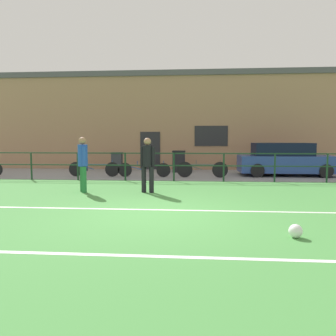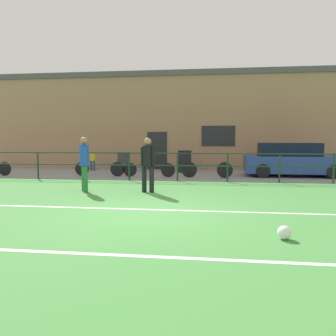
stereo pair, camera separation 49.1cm
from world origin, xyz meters
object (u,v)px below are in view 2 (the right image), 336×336
object	(u,v)px
parked_car_red	(292,160)
bicycle_parked_0	(149,169)
soccer_ball_match	(284,233)
bicycle_parked_1	(99,169)
spectator_child	(92,159)
bicycle_parked_2	(207,169)
trash_bin_1	(124,162)
trash_bin_0	(185,161)
player_goalkeeper	(148,162)
player_striker	(84,161)

from	to	relation	value
parked_car_red	bicycle_parked_0	distance (m)	6.52
soccer_ball_match	bicycle_parked_1	bearing A→B (deg)	125.37
spectator_child	bicycle_parked_2	bearing A→B (deg)	154.35
bicycle_parked_0	trash_bin_1	bearing A→B (deg)	126.39
soccer_ball_match	parked_car_red	size ratio (longest dim) A/B	0.06
trash_bin_0	spectator_child	bearing A→B (deg)	176.38
player_goalkeeper	player_striker	xyz separation A→B (m)	(-2.07, -0.10, 0.01)
bicycle_parked_1	trash_bin_1	size ratio (longest dim) A/B	2.33
player_striker	bicycle_parked_0	size ratio (longest dim) A/B	0.75
bicycle_parked_1	trash_bin_1	bearing A→B (deg)	78.83
soccer_ball_match	bicycle_parked_0	size ratio (longest dim) A/B	0.10
bicycle_parked_2	trash_bin_1	bearing A→B (deg)	150.89
soccer_ball_match	bicycle_parked_0	bearing A→B (deg)	114.38
trash_bin_0	player_striker	bearing A→B (deg)	-112.58
player_goalkeeper	bicycle_parked_1	size ratio (longest dim) A/B	0.75
player_goalkeeper	trash_bin_0	bearing A→B (deg)	95.90
parked_car_red	bicycle_parked_1	xyz separation A→B (m)	(-8.68, -1.13, -0.38)
player_goalkeeper	parked_car_red	distance (m)	7.75
soccer_ball_match	bicycle_parked_2	bearing A→B (deg)	99.20
bicycle_parked_2	player_striker	bearing A→B (deg)	-132.21
spectator_child	bicycle_parked_0	world-z (taller)	spectator_child
bicycle_parked_2	trash_bin_0	xyz separation A→B (m)	(-1.14, 2.31, 0.20)
soccer_ball_match	trash_bin_0	distance (m)	11.47
parked_car_red	bicycle_parked_1	world-z (taller)	parked_car_red
player_striker	spectator_child	world-z (taller)	player_striker
soccer_ball_match	player_goalkeeper	bearing A→B (deg)	124.77
parked_car_red	bicycle_parked_1	size ratio (longest dim) A/B	1.85
trash_bin_1	spectator_child	bearing A→B (deg)	173.79
bicycle_parked_0	trash_bin_1	distance (m)	3.03
spectator_child	bicycle_parked_1	size ratio (longest dim) A/B	0.46
bicycle_parked_0	bicycle_parked_2	size ratio (longest dim) A/B	1.05
spectator_child	trash_bin_1	xyz separation A→B (m)	(1.77, -0.19, -0.11)
soccer_ball_match	spectator_child	xyz separation A→B (m)	(-7.57, 11.49, 0.51)
bicycle_parked_2	trash_bin_1	xyz separation A→B (m)	(-4.37, 2.44, 0.15)
player_goalkeeper	bicycle_parked_1	xyz separation A→B (m)	(-3.04, 4.18, -0.63)
player_striker	bicycle_parked_2	world-z (taller)	player_striker
trash_bin_0	parked_car_red	bearing A→B (deg)	-13.32
player_goalkeeper	bicycle_parked_0	distance (m)	4.30
player_goalkeeper	soccer_ball_match	bearing A→B (deg)	-43.44
player_goalkeeper	spectator_child	bearing A→B (deg)	134.23
parked_car_red	trash_bin_1	bearing A→B (deg)	170.99
spectator_child	parked_car_red	xyz separation A→B (m)	(9.97, -1.49, 0.11)
parked_car_red	bicycle_parked_0	size ratio (longest dim) A/B	1.83
bicycle_parked_0	spectator_child	bearing A→B (deg)	143.57
player_striker	bicycle_parked_2	bearing A→B (deg)	107.11
player_goalkeeper	trash_bin_0	world-z (taller)	player_goalkeeper
player_goalkeeper	player_striker	size ratio (longest dim) A/B	0.99
bicycle_parked_1	bicycle_parked_2	world-z (taller)	bicycle_parked_2
player_striker	spectator_child	distance (m)	7.28
soccer_ball_match	spectator_child	world-z (taller)	spectator_child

